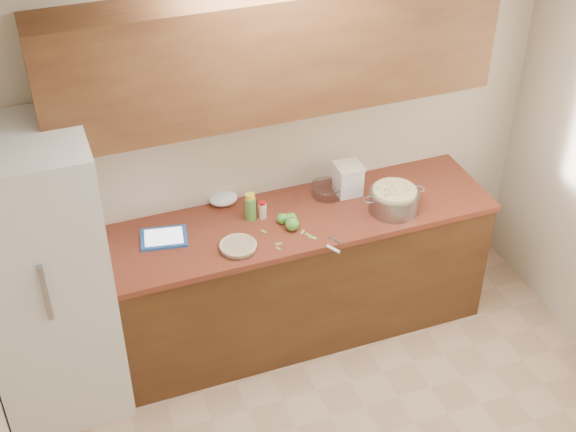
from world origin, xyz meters
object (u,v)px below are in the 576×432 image
object	(u,v)px
pie	(238,246)
flour_canister	(348,179)
tablet	(164,238)
colander	(394,200)

from	to	relation	value
pie	flour_canister	size ratio (longest dim) A/B	1.11
flour_canister	tablet	world-z (taller)	flour_canister
pie	colander	xyz separation A→B (m)	(1.02, 0.04, 0.05)
flour_canister	tablet	bearing A→B (deg)	-176.63
colander	tablet	xyz separation A→B (m)	(-1.40, 0.20, -0.06)
colander	flour_canister	bearing A→B (deg)	124.41
colander	tablet	bearing A→B (deg)	171.78
colander	pie	bearing A→B (deg)	-177.72
pie	flour_canister	bearing A→B (deg)	20.73
pie	colander	size ratio (longest dim) A/B	0.55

